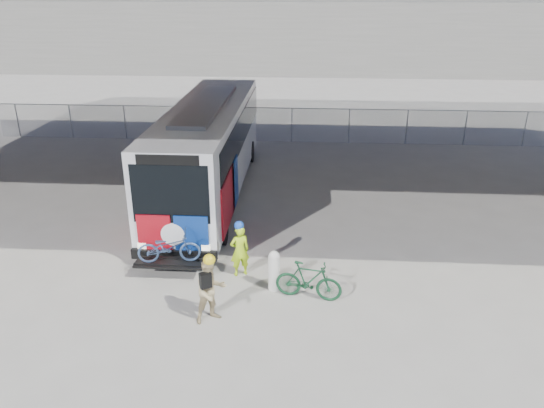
# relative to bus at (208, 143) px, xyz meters

# --- Properties ---
(ground) EXTENTS (160.00, 160.00, 0.00)m
(ground) POSITION_rel_bus_xyz_m (2.00, -4.27, -2.11)
(ground) COLOR #9E9991
(ground) RESTS_ON ground
(bus) EXTENTS (2.67, 12.99, 3.69)m
(bus) POSITION_rel_bus_xyz_m (0.00, 0.00, 0.00)
(bus) COLOR silver
(bus) RESTS_ON ground
(overpass) EXTENTS (40.00, 16.00, 7.95)m
(overpass) POSITION_rel_bus_xyz_m (2.00, -0.27, 4.44)
(overpass) COLOR #605E59
(overpass) RESTS_ON ground
(chainlink_fence) EXTENTS (30.00, 0.06, 30.00)m
(chainlink_fence) POSITION_rel_bus_xyz_m (2.00, 7.73, -0.68)
(chainlink_fence) COLOR gray
(chainlink_fence) RESTS_ON ground
(brick_buildings) EXTENTS (54.00, 22.00, 12.00)m
(brick_buildings) POSITION_rel_bus_xyz_m (3.23, 43.96, 3.31)
(brick_buildings) COLOR brown
(brick_buildings) RESTS_ON ground
(bollard) EXTENTS (0.31, 0.31, 1.18)m
(bollard) POSITION_rel_bus_xyz_m (3.02, -7.06, -1.48)
(bollard) COLOR beige
(bollard) RESTS_ON ground
(cyclist_hivis) EXTENTS (0.67, 0.57, 1.70)m
(cyclist_hivis) POSITION_rel_bus_xyz_m (1.99, -6.32, -1.29)
(cyclist_hivis) COLOR #B2E317
(cyclist_hivis) RESTS_ON ground
(cyclist_tan) EXTENTS (1.04, 0.99, 1.87)m
(cyclist_tan) POSITION_rel_bus_xyz_m (1.56, -8.62, -1.23)
(cyclist_tan) COLOR tan
(cyclist_tan) RESTS_ON ground
(bike_parked) EXTENTS (1.87, 0.84, 1.08)m
(bike_parked) POSITION_rel_bus_xyz_m (3.97, -7.45, -1.57)
(bike_parked) COLOR #164729
(bike_parked) RESTS_ON ground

